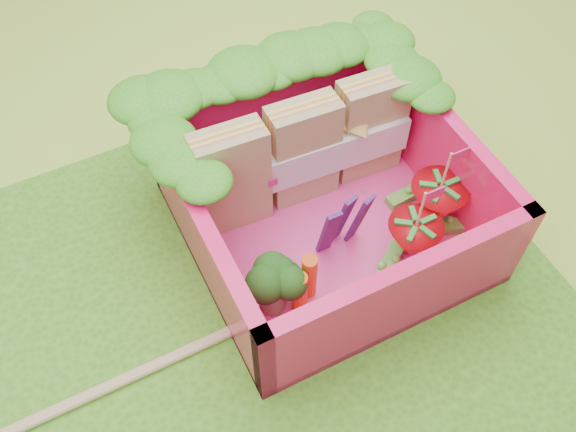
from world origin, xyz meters
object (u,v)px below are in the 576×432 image
at_px(sandwich_stack, 304,152).
at_px(chopsticks, 58,410).
at_px(bento_box, 327,197).
at_px(broccoli, 272,285).
at_px(strawberry_left, 412,241).
at_px(strawberry_right, 435,205).

bearing_deg(sandwich_stack, chopsticks, -158.88).
distance_m(bento_box, broccoli, 0.51).
relative_size(broccoli, strawberry_left, 0.69).
relative_size(sandwich_stack, broccoli, 3.19).
relative_size(strawberry_left, strawberry_right, 0.96).
xyz_separation_m(bento_box, broccoli, (-0.43, -0.28, -0.04)).
relative_size(broccoli, chopsticks, 0.14).
bearing_deg(sandwich_stack, strawberry_left, -65.78).
distance_m(bento_box, strawberry_left, 0.44).
height_order(sandwich_stack, broccoli, sandwich_stack).
bearing_deg(strawberry_right, sandwich_stack, 135.25).
height_order(broccoli, chopsticks, broccoli).
xyz_separation_m(bento_box, sandwich_stack, (0.01, 0.25, 0.07)).
height_order(broccoli, strawberry_right, strawberry_right).
bearing_deg(sandwich_stack, strawberry_right, -44.75).
xyz_separation_m(broccoli, strawberry_left, (0.69, -0.06, -0.05)).
bearing_deg(broccoli, chopsticks, -178.59).
relative_size(strawberry_right, chopsticks, 0.21).
distance_m(broccoli, chopsticks, 1.03).
xyz_separation_m(broccoli, chopsticks, (-1.01, -0.02, -0.21)).
bearing_deg(broccoli, bento_box, 33.81).
height_order(bento_box, chopsticks, bento_box).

